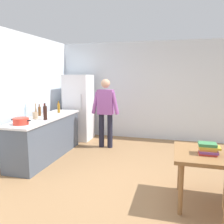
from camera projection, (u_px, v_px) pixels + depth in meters
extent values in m
plane|color=#936D47|center=(129.00, 184.00, 3.85)|extent=(14.00, 14.00, 0.00)
cube|color=silver|center=(150.00, 91.00, 6.50)|extent=(6.40, 0.12, 2.70)
cube|color=#4C5666|center=(46.00, 138.00, 5.06)|extent=(0.60, 2.12, 0.86)
cube|color=silver|center=(45.00, 118.00, 4.99)|extent=(0.64, 2.20, 0.04)
cube|color=white|center=(79.00, 107.00, 6.49)|extent=(0.70, 0.64, 1.80)
cylinder|color=#B2B2B7|center=(81.00, 102.00, 6.08)|extent=(0.02, 0.02, 0.40)
cylinder|color=#1E1E2D|center=(101.00, 130.00, 5.82)|extent=(0.13, 0.13, 0.84)
cylinder|color=#1E1E2D|center=(110.00, 131.00, 5.77)|extent=(0.13, 0.13, 0.84)
cube|color=#99519E|center=(106.00, 102.00, 5.68)|extent=(0.38, 0.22, 0.60)
sphere|color=tan|center=(105.00, 83.00, 5.61)|extent=(0.22, 0.22, 0.22)
cylinder|color=#99519E|center=(95.00, 103.00, 5.71)|extent=(0.20, 0.09, 0.55)
cylinder|color=#99519E|center=(115.00, 103.00, 5.58)|extent=(0.20, 0.09, 0.55)
cylinder|color=olive|center=(181.00, 189.00, 2.97)|extent=(0.06, 0.06, 0.70)
cylinder|color=olive|center=(180.00, 168.00, 3.64)|extent=(0.06, 0.06, 0.70)
cylinder|color=red|center=(21.00, 121.00, 4.23)|extent=(0.28, 0.28, 0.12)
cube|color=black|center=(13.00, 120.00, 4.28)|extent=(0.06, 0.03, 0.02)
cube|color=black|center=(29.00, 121.00, 4.19)|extent=(0.06, 0.03, 0.02)
cylinder|color=tan|center=(35.00, 115.00, 4.78)|extent=(0.11, 0.11, 0.14)
cylinder|color=olive|center=(36.00, 109.00, 4.76)|extent=(0.02, 0.05, 0.22)
cylinder|color=olive|center=(36.00, 109.00, 4.75)|extent=(0.02, 0.04, 0.22)
cylinder|color=#5B3314|center=(40.00, 111.00, 5.13)|extent=(0.06, 0.06, 0.20)
cylinder|color=#5B3314|center=(39.00, 105.00, 5.11)|extent=(0.02, 0.02, 0.06)
cylinder|color=#996619|center=(59.00, 108.00, 5.55)|extent=(0.06, 0.06, 0.22)
cylinder|color=#996619|center=(58.00, 102.00, 5.53)|extent=(0.03, 0.03, 0.06)
cylinder|color=#B22319|center=(44.00, 110.00, 5.38)|extent=(0.06, 0.06, 0.18)
cylinder|color=#B22319|center=(44.00, 105.00, 5.36)|extent=(0.02, 0.02, 0.06)
cylinder|color=silver|center=(26.00, 113.00, 4.77)|extent=(0.07, 0.07, 0.24)
cylinder|color=silver|center=(26.00, 106.00, 4.74)|extent=(0.03, 0.03, 0.06)
cylinder|color=black|center=(45.00, 113.00, 4.65)|extent=(0.08, 0.08, 0.28)
cylinder|color=black|center=(45.00, 105.00, 4.62)|extent=(0.03, 0.03, 0.06)
cube|color=#B22D28|center=(208.00, 154.00, 3.07)|extent=(0.22, 0.15, 0.03)
cube|color=#753D7F|center=(209.00, 152.00, 3.05)|extent=(0.23, 0.14, 0.03)
cube|color=orange|center=(208.00, 149.00, 3.09)|extent=(0.21, 0.18, 0.03)
cube|color=gold|center=(210.00, 147.00, 3.07)|extent=(0.26, 0.16, 0.03)
cube|color=#387A47|center=(207.00, 144.00, 3.08)|extent=(0.23, 0.17, 0.04)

